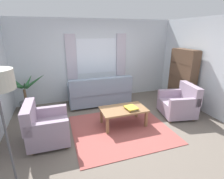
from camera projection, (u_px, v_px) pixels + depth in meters
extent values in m
plane|color=#6B6056|center=(121.00, 129.00, 4.12)|extent=(6.24, 6.24, 0.00)
cube|color=silver|center=(97.00, 60.00, 5.73)|extent=(5.32, 0.12, 2.60)
cube|color=silver|center=(216.00, 68.00, 4.50)|extent=(0.12, 4.40, 2.60)
cube|color=white|center=(97.00, 56.00, 5.63)|extent=(1.30, 0.01, 1.10)
cube|color=silver|center=(71.00, 57.00, 5.35)|extent=(0.32, 0.06, 1.40)
cube|color=silver|center=(121.00, 55.00, 5.85)|extent=(0.32, 0.06, 1.40)
cube|color=#9E4C47|center=(121.00, 129.00, 4.12)|extent=(2.24, 2.01, 0.01)
cube|color=gray|center=(99.00, 96.00, 5.52)|extent=(1.90, 0.80, 0.38)
cube|color=gray|center=(102.00, 86.00, 5.10)|extent=(1.90, 0.20, 0.48)
cube|color=gray|center=(125.00, 84.00, 5.68)|extent=(0.16, 0.80, 0.24)
cube|color=gray|center=(71.00, 90.00, 5.16)|extent=(0.16, 0.80, 0.24)
cylinder|color=olive|center=(121.00, 96.00, 6.12)|extent=(0.06, 0.06, 0.06)
cylinder|color=olive|center=(72.00, 102.00, 5.61)|extent=(0.06, 0.06, 0.06)
cylinder|color=olive|center=(127.00, 102.00, 5.58)|extent=(0.06, 0.06, 0.06)
cylinder|color=olive|center=(74.00, 110.00, 5.07)|extent=(0.06, 0.06, 0.06)
cube|color=#998499|center=(49.00, 131.00, 3.60)|extent=(0.81, 0.85, 0.36)
cube|color=#998499|center=(29.00, 116.00, 3.37)|extent=(0.19, 0.84, 0.46)
cube|color=#998499|center=(47.00, 128.00, 3.18)|extent=(0.80, 0.13, 0.22)
cube|color=#998499|center=(48.00, 111.00, 3.83)|extent=(0.80, 0.13, 0.22)
cylinder|color=olive|center=(67.00, 147.00, 3.45)|extent=(0.05, 0.05, 0.06)
cylinder|color=olive|center=(65.00, 129.00, 4.06)|extent=(0.05, 0.05, 0.06)
cylinder|color=olive|center=(32.00, 153.00, 3.27)|extent=(0.05, 0.05, 0.06)
cylinder|color=olive|center=(36.00, 134.00, 3.88)|extent=(0.05, 0.05, 0.06)
cube|color=#998499|center=(177.00, 107.00, 4.72)|extent=(0.94, 0.97, 0.36)
cube|color=#998499|center=(190.00, 93.00, 4.63)|extent=(0.33, 0.86, 0.46)
cube|color=#998499|center=(172.00, 93.00, 4.96)|extent=(0.81, 0.27, 0.22)
cube|color=#998499|center=(185.00, 103.00, 4.29)|extent=(0.81, 0.27, 0.22)
cylinder|color=olive|center=(160.00, 110.00, 5.06)|extent=(0.05, 0.05, 0.06)
cylinder|color=olive|center=(170.00, 121.00, 4.42)|extent=(0.05, 0.05, 0.06)
cylinder|color=olive|center=(180.00, 108.00, 5.14)|extent=(0.05, 0.05, 0.06)
cylinder|color=olive|center=(193.00, 119.00, 4.51)|extent=(0.05, 0.05, 0.06)
cube|color=olive|center=(123.00, 109.00, 4.19)|extent=(1.10, 0.64, 0.04)
cube|color=olive|center=(107.00, 126.00, 3.88)|extent=(0.06, 0.06, 0.40)
cube|color=olive|center=(146.00, 119.00, 4.17)|extent=(0.06, 0.06, 0.40)
cube|color=olive|center=(101.00, 116.00, 4.34)|extent=(0.06, 0.06, 0.40)
cube|color=olive|center=(137.00, 110.00, 4.64)|extent=(0.06, 0.06, 0.40)
cube|color=beige|center=(131.00, 108.00, 4.15)|extent=(0.20, 0.27, 0.03)
cube|color=gold|center=(131.00, 108.00, 4.12)|extent=(0.30, 0.33, 0.03)
cylinder|color=#56565B|center=(27.00, 106.00, 4.99)|extent=(0.36, 0.36, 0.31)
cylinder|color=brown|center=(25.00, 96.00, 4.88)|extent=(0.07, 0.07, 0.37)
cone|color=#2D6638|center=(36.00, 81.00, 4.80)|extent=(0.61, 0.19, 0.46)
cone|color=#2D6638|center=(29.00, 81.00, 5.00)|extent=(0.27, 0.49, 0.36)
cone|color=#2D6638|center=(14.00, 80.00, 4.86)|extent=(0.50, 0.54, 0.43)
cone|color=#2D6638|center=(15.00, 86.00, 4.57)|extent=(0.36, 0.42, 0.32)
cone|color=#2D6638|center=(25.00, 85.00, 4.53)|extent=(0.21, 0.56, 0.38)
cube|color=brown|center=(193.00, 82.00, 4.94)|extent=(0.30, 0.04, 1.70)
cube|color=brown|center=(173.00, 74.00, 5.75)|extent=(0.30, 0.04, 1.70)
cube|color=brown|center=(179.00, 78.00, 5.30)|extent=(0.02, 0.90, 1.70)
cube|color=brown|center=(179.00, 103.00, 5.62)|extent=(0.30, 0.86, 0.02)
cube|color=brown|center=(181.00, 90.00, 5.48)|extent=(0.30, 0.86, 0.02)
cube|color=brown|center=(182.00, 77.00, 5.34)|extent=(0.30, 0.86, 0.02)
cube|color=brown|center=(184.00, 64.00, 5.21)|extent=(0.30, 0.86, 0.02)
cube|color=brown|center=(186.00, 49.00, 5.07)|extent=(0.30, 0.86, 0.02)
cube|color=#5B8E93|center=(189.00, 90.00, 5.13)|extent=(0.23, 0.08, 0.22)
cube|color=#B23833|center=(187.00, 90.00, 5.21)|extent=(0.28, 0.08, 0.20)
cube|color=#7F478C|center=(185.00, 88.00, 5.27)|extent=(0.23, 0.06, 0.28)
cube|color=#5B8E93|center=(183.00, 88.00, 5.36)|extent=(0.24, 0.08, 0.18)
cube|color=gold|center=(182.00, 87.00, 5.42)|extent=(0.24, 0.05, 0.22)
cube|color=gold|center=(180.00, 86.00, 5.48)|extent=(0.25, 0.08, 0.27)
cylinder|color=#4C4C51|center=(9.00, 146.00, 2.25)|extent=(0.03, 0.03, 1.55)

